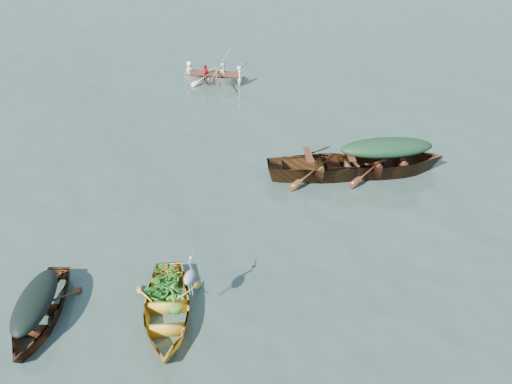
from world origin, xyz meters
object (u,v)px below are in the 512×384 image
dark_covered_boat (42,320)px  heron (190,283)px  rowed_boat (215,83)px  yellow_dinghy (167,318)px  green_tarp_boat (382,173)px  open_wooden_boat (327,176)px

dark_covered_boat → heron: 3.32m
rowed_boat → heron: 12.86m
yellow_dinghy → heron: size_ratio=3.70×
green_tarp_boat → heron: heron is taller
yellow_dinghy → heron: 1.08m
green_tarp_boat → open_wooden_boat: size_ratio=1.00×
green_tarp_boat → rowed_boat: bearing=32.0°
green_tarp_boat → open_wooden_boat: bearing=90.0°
green_tarp_boat → rowed_boat: size_ratio=1.35×
yellow_dinghy → rowed_boat: (-3.14, 12.54, 0.00)m
yellow_dinghy → open_wooden_boat: bearing=47.9°
yellow_dinghy → green_tarp_boat: size_ratio=0.67×
dark_covered_boat → heron: size_ratio=3.66×
dark_covered_boat → green_tarp_boat: (6.64, 7.72, 0.00)m
rowed_boat → yellow_dinghy: bearing=-173.7°
open_wooden_boat → rowed_boat: (-5.63, 6.14, 0.00)m
yellow_dinghy → green_tarp_boat: 8.12m
green_tarp_boat → open_wooden_boat: (-1.61, -0.61, 0.00)m
dark_covered_boat → green_tarp_boat: bearing=35.4°
dark_covered_boat → open_wooden_boat: bearing=40.8°
dark_covered_boat → green_tarp_boat: 10.18m
heron → dark_covered_boat: bearing=176.5°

